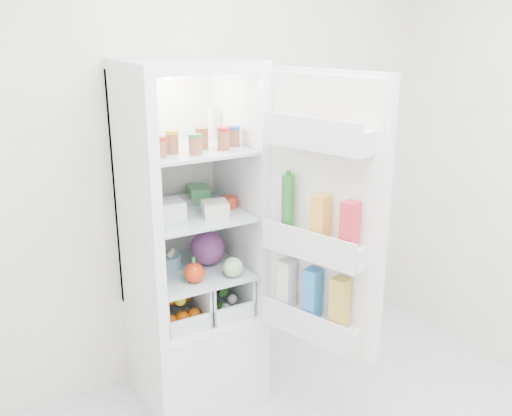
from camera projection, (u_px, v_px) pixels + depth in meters
room_walls at (394, 145)px, 1.81m from camera, size 3.02×3.02×2.61m
refrigerator at (189, 278)px, 3.03m from camera, size 0.60×0.60×1.80m
shelf_low at (194, 270)px, 2.96m from camera, size 0.49×0.53×0.01m
shelf_mid at (192, 213)px, 2.86m from camera, size 0.49×0.53×0.02m
shelf_top at (189, 149)px, 2.76m from camera, size 0.49×0.53×0.02m
crisper_left at (173, 298)px, 2.94m from camera, size 0.23×0.46×0.22m
crisper_right at (215, 287)px, 3.06m from camera, size 0.23×0.46×0.22m
condiment_jars at (198, 142)px, 2.65m from camera, size 0.46×0.16×0.08m
squeeze_bottle at (213, 123)px, 2.94m from camera, size 0.06×0.06×0.16m
tub_white at (168, 210)px, 2.74m from camera, size 0.15×0.15×0.09m
tub_cream at (215, 209)px, 2.80m from camera, size 0.15×0.15×0.07m
tin_red at (229, 202)px, 2.92m from camera, size 0.08×0.08×0.06m
foil_tray at (177, 202)px, 2.96m from camera, size 0.17×0.14×0.04m
tub_green at (198, 194)px, 3.02m from camera, size 0.13×0.16×0.08m
red_cabbage at (208, 248)px, 2.98m from camera, size 0.18×0.18×0.18m
bell_pepper at (194, 273)px, 2.79m from camera, size 0.10×0.10×0.10m
mushroom_bowl at (166, 262)px, 2.95m from camera, size 0.17×0.17×0.07m
salad_bag at (233, 267)px, 2.85m from camera, size 0.10×0.10×0.10m
citrus_pile at (177, 305)px, 2.90m from camera, size 0.20×0.24×0.16m
veg_pile at (217, 295)px, 3.07m from camera, size 0.16×0.30×0.10m
fridge_door at (322, 224)px, 2.58m from camera, size 0.34×0.59×1.30m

